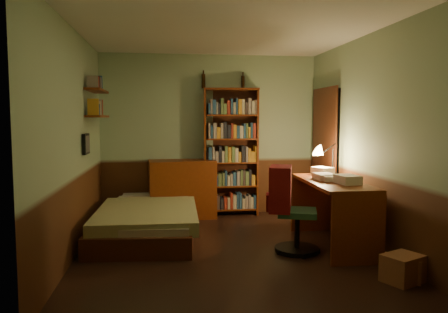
{
  "coord_description": "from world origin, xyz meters",
  "views": [
    {
      "loc": [
        -0.72,
        -5.1,
        1.57
      ],
      "look_at": [
        0.0,
        0.25,
        1.1
      ],
      "focal_mm": 35.0,
      "sensor_mm": 36.0,
      "label": 1
    }
  ],
  "objects": [
    {
      "name": "floor",
      "position": [
        0.0,
        0.0,
        -0.01
      ],
      "size": [
        3.5,
        4.0,
        0.02
      ],
      "primitive_type": "cube",
      "color": "black",
      "rests_on": "ground"
    },
    {
      "name": "ceiling",
      "position": [
        0.0,
        0.0,
        2.61
      ],
      "size": [
        3.5,
        4.0,
        0.02
      ],
      "primitive_type": "cube",
      "color": "silver",
      "rests_on": "wall_back"
    },
    {
      "name": "wall_back",
      "position": [
        0.0,
        2.01,
        1.3
      ],
      "size": [
        3.5,
        0.02,
        2.6
      ],
      "primitive_type": "cube",
      "color": "#90AC84",
      "rests_on": "ground"
    },
    {
      "name": "wall_left",
      "position": [
        -1.76,
        0.0,
        1.3
      ],
      "size": [
        0.02,
        4.0,
        2.6
      ],
      "primitive_type": "cube",
      "color": "#90AC84",
      "rests_on": "ground"
    },
    {
      "name": "wall_right",
      "position": [
        1.76,
        0.0,
        1.3
      ],
      "size": [
        0.02,
        4.0,
        2.6
      ],
      "primitive_type": "cube",
      "color": "#90AC84",
      "rests_on": "ground"
    },
    {
      "name": "wall_front",
      "position": [
        0.0,
        -2.01,
        1.3
      ],
      "size": [
        3.5,
        0.02,
        2.6
      ],
      "primitive_type": "cube",
      "color": "#90AC84",
      "rests_on": "ground"
    },
    {
      "name": "doorway",
      "position": [
        1.72,
        1.3,
        1.0
      ],
      "size": [
        0.06,
        0.9,
        2.0
      ],
      "primitive_type": "cube",
      "color": "black",
      "rests_on": "ground"
    },
    {
      "name": "door_trim",
      "position": [
        1.69,
        1.3,
        1.0
      ],
      "size": [
        0.02,
        0.98,
        2.08
      ],
      "primitive_type": "cube",
      "color": "#3C1A0C",
      "rests_on": "ground"
    },
    {
      "name": "bed",
      "position": [
        -0.97,
        0.82,
        0.34
      ],
      "size": [
        1.39,
        2.36,
        0.68
      ],
      "primitive_type": "cube",
      "rotation": [
        0.0,
        0.0,
        -0.08
      ],
      "color": "#758550",
      "rests_on": "ground"
    },
    {
      "name": "dresser",
      "position": [
        -0.47,
        1.76,
        0.46
      ],
      "size": [
        1.07,
        0.6,
        0.92
      ],
      "primitive_type": "cube",
      "rotation": [
        0.0,
        0.0,
        0.08
      ],
      "color": "#60260C",
      "rests_on": "ground"
    },
    {
      "name": "mini_stereo",
      "position": [
        0.02,
        1.89,
        0.98
      ],
      "size": [
        0.27,
        0.25,
        0.12
      ],
      "primitive_type": "cube",
      "rotation": [
        0.0,
        0.0,
        -0.4
      ],
      "color": "#B2B2B7",
      "rests_on": "dresser"
    },
    {
      "name": "bookshelf",
      "position": [
        0.34,
        1.85,
        1.03
      ],
      "size": [
        0.91,
        0.37,
        2.05
      ],
      "primitive_type": "cube",
      "rotation": [
        0.0,
        0.0,
        -0.12
      ],
      "color": "#60260C",
      "rests_on": "ground"
    },
    {
      "name": "bottle_left",
      "position": [
        -0.1,
        1.96,
        2.17
      ],
      "size": [
        0.08,
        0.08,
        0.23
      ],
      "primitive_type": "cylinder",
      "rotation": [
        0.0,
        0.0,
        -0.43
      ],
      "color": "black",
      "rests_on": "bookshelf"
    },
    {
      "name": "bottle_right",
      "position": [
        0.54,
        1.96,
        2.16
      ],
      "size": [
        0.07,
        0.07,
        0.21
      ],
      "primitive_type": "cylinder",
      "rotation": [
        0.0,
        0.0,
        0.25
      ],
      "color": "black",
      "rests_on": "bookshelf"
    },
    {
      "name": "desk",
      "position": [
        1.31,
        -0.04,
        0.4
      ],
      "size": [
        0.67,
        1.53,
        0.81
      ],
      "primitive_type": "cube",
      "rotation": [
        0.0,
        0.0,
        -0.03
      ],
      "color": "#60260C",
      "rests_on": "ground"
    },
    {
      "name": "paper_stack",
      "position": [
        1.38,
        0.51,
        0.86
      ],
      "size": [
        0.28,
        0.32,
        0.11
      ],
      "primitive_type": "cube",
      "rotation": [
        0.0,
        0.0,
        0.37
      ],
      "color": "silver",
      "rests_on": "desk"
    },
    {
      "name": "desk_lamp",
      "position": [
        1.58,
        0.66,
        1.12
      ],
      "size": [
        0.22,
        0.22,
        0.62
      ],
      "primitive_type": "cone",
      "rotation": [
        0.0,
        0.0,
        0.22
      ],
      "color": "black",
      "rests_on": "desk"
    },
    {
      "name": "office_chair",
      "position": [
        0.81,
        -0.23,
        0.45
      ],
      "size": [
        0.55,
        0.52,
        0.9
      ],
      "primitive_type": "cube",
      "rotation": [
        0.0,
        0.0,
        -0.31
      ],
      "color": "#295835",
      "rests_on": "ground"
    },
    {
      "name": "red_jacket",
      "position": [
        0.58,
        -0.2,
        1.17
      ],
      "size": [
        0.35,
        0.5,
        0.53
      ],
      "primitive_type": "cube",
      "rotation": [
        0.0,
        0.0,
        -0.26
      ],
      "color": "maroon",
      "rests_on": "office_chair"
    },
    {
      "name": "wall_shelf_lower",
      "position": [
        -1.64,
        1.1,
        1.6
      ],
      "size": [
        0.2,
        0.9,
        0.03
      ],
      "primitive_type": "cube",
      "color": "#60260C",
      "rests_on": "wall_left"
    },
    {
      "name": "wall_shelf_upper",
      "position": [
        -1.64,
        1.1,
        1.95
      ],
      "size": [
        0.2,
        0.9,
        0.03
      ],
      "primitive_type": "cube",
      "color": "#60260C",
      "rests_on": "wall_left"
    },
    {
      "name": "framed_picture",
      "position": [
        -1.72,
        0.6,
        1.25
      ],
      "size": [
        0.04,
        0.32,
        0.26
      ],
      "primitive_type": "cube",
      "color": "black",
      "rests_on": "wall_left"
    },
    {
      "name": "cardboard_box_a",
      "position": [
        1.53,
        -1.28,
        0.13
      ],
      "size": [
        0.44,
        0.41,
        0.27
      ],
      "primitive_type": "cube",
      "rotation": [
        0.0,
        0.0,
        0.44
      ],
      "color": "#955B36",
      "rests_on": "ground"
    },
    {
      "name": "cardboard_box_b",
      "position": [
        1.56,
        -1.23,
        0.11
      ],
      "size": [
        0.4,
        0.38,
        0.22
      ],
      "primitive_type": "cube",
      "rotation": [
        0.0,
        0.0,
        -0.46
      ],
      "color": "#955B36",
      "rests_on": "ground"
    }
  ]
}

